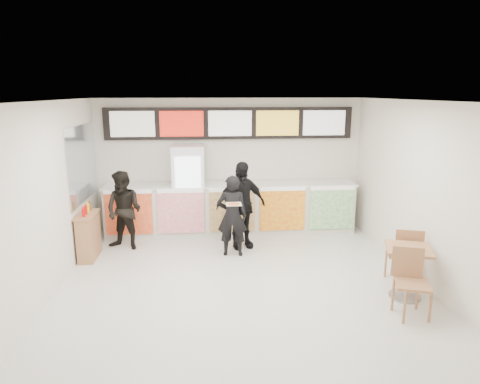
{
  "coord_description": "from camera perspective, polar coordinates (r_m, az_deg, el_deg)",
  "views": [
    {
      "loc": [
        -0.58,
        -6.16,
        3.13
      ],
      "look_at": [
        0.04,
        1.2,
        1.4
      ],
      "focal_mm": 32.0,
      "sensor_mm": 36.0,
      "label": 1
    }
  ],
  "objects": [
    {
      "name": "floor",
      "position": [
        6.93,
        0.52,
        -13.63
      ],
      "size": [
        7.0,
        7.0,
        0.0
      ],
      "primitive_type": "plane",
      "color": "beige",
      "rests_on": "ground"
    },
    {
      "name": "ceiling",
      "position": [
        6.19,
        0.58,
        12.0
      ],
      "size": [
        7.0,
        7.0,
        0.0
      ],
      "primitive_type": "plane",
      "rotation": [
        3.14,
        0.0,
        0.0
      ],
      "color": "white",
      "rests_on": "wall_back"
    },
    {
      "name": "wall_back",
      "position": [
        9.81,
        -1.37,
        3.65
      ],
      "size": [
        6.0,
        0.0,
        6.0
      ],
      "primitive_type": "plane",
      "rotation": [
        1.57,
        0.0,
        0.0
      ],
      "color": "silver",
      "rests_on": "floor"
    },
    {
      "name": "wall_left",
      "position": [
        6.82,
        -25.46,
        -1.95
      ],
      "size": [
        0.0,
        7.0,
        7.0
      ],
      "primitive_type": "plane",
      "rotation": [
        1.57,
        0.0,
        1.57
      ],
      "color": "silver",
      "rests_on": "floor"
    },
    {
      "name": "wall_right",
      "position": [
        7.31,
        24.67,
        -0.91
      ],
      "size": [
        0.0,
        7.0,
        7.0
      ],
      "primitive_type": "plane",
      "rotation": [
        1.57,
        0.0,
        -1.57
      ],
      "color": "silver",
      "rests_on": "floor"
    },
    {
      "name": "service_counter",
      "position": [
        9.62,
        -1.19,
        -2.21
      ],
      "size": [
        5.56,
        0.77,
        1.14
      ],
      "color": "silver",
      "rests_on": "floor"
    },
    {
      "name": "menu_board",
      "position": [
        9.61,
        -1.36,
        9.15
      ],
      "size": [
        5.5,
        0.14,
        0.7
      ],
      "color": "black",
      "rests_on": "wall_back"
    },
    {
      "name": "drinks_fridge",
      "position": [
        9.52,
        -6.83,
        0.19
      ],
      "size": [
        0.7,
        0.67,
        2.0
      ],
      "color": "white",
      "rests_on": "floor"
    },
    {
      "name": "mirror_panel",
      "position": [
        9.05,
        -20.24,
        3.62
      ],
      "size": [
        0.01,
        2.0,
        1.5
      ],
      "primitive_type": "cube",
      "color": "#B2B7BF",
      "rests_on": "wall_left"
    },
    {
      "name": "customer_main",
      "position": [
        8.26,
        -1.05,
        -3.19
      ],
      "size": [
        0.62,
        0.44,
        1.59
      ],
      "primitive_type": "imported",
      "rotation": [
        0.0,
        0.0,
        3.03
      ],
      "color": "black",
      "rests_on": "floor"
    },
    {
      "name": "customer_left",
      "position": [
        8.91,
        -15.2,
        -2.41
      ],
      "size": [
        0.95,
        0.86,
        1.6
      ],
      "primitive_type": "imported",
      "rotation": [
        0.0,
        0.0,
        -0.4
      ],
      "color": "black",
      "rests_on": "floor"
    },
    {
      "name": "customer_mid",
      "position": [
        8.66,
        0.12,
        -1.75
      ],
      "size": [
        1.13,
        0.72,
        1.79
      ],
      "primitive_type": "imported",
      "rotation": [
        0.0,
        0.0,
        0.29
      ],
      "color": "black",
      "rests_on": "floor"
    },
    {
      "name": "pizza_slice",
      "position": [
        7.73,
        -0.84,
        -1.57
      ],
      "size": [
        0.36,
        0.36,
        0.02
      ],
      "color": "beige",
      "rests_on": "customer_main"
    },
    {
      "name": "cafe_table",
      "position": [
        7.13,
        21.43,
        -8.82
      ],
      "size": [
        0.96,
        1.72,
        0.97
      ],
      "rotation": [
        0.0,
        0.0,
        -0.32
      ],
      "color": "#B27B51",
      "rests_on": "floor"
    },
    {
      "name": "condiment_ledge",
      "position": [
        8.72,
        -19.54,
        -5.48
      ],
      "size": [
        0.32,
        0.79,
        1.05
      ],
      "color": "#B27B51",
      "rests_on": "floor"
    }
  ]
}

